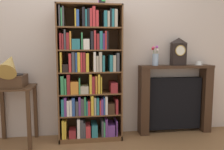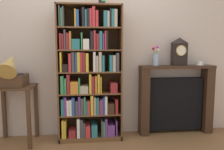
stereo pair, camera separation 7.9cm
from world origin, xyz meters
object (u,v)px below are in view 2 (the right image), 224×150
at_px(fireplace_mantel, 175,100).
at_px(mantel_clock, 179,52).
at_px(bookshelf, 89,78).
at_px(side_table_left, 15,102).
at_px(gramophone, 12,72).
at_px(flower_vase, 156,58).
at_px(teacup_with_saucer, 200,63).

distance_m(fireplace_mantel, mantel_clock, 0.70).
xyz_separation_m(bookshelf, mantel_clock, (1.27, 0.06, 0.35)).
xyz_separation_m(side_table_left, fireplace_mantel, (2.20, 0.14, -0.06)).
bearing_deg(side_table_left, gramophone, -90.00).
bearing_deg(side_table_left, bookshelf, 3.39).
distance_m(side_table_left, fireplace_mantel, 2.20).
xyz_separation_m(flower_vase, teacup_with_saucer, (0.65, -0.00, -0.08)).
xyz_separation_m(bookshelf, gramophone, (-0.95, -0.12, 0.10)).
relative_size(side_table_left, teacup_with_saucer, 6.09).
xyz_separation_m(bookshelf, fireplace_mantel, (1.25, 0.09, -0.35)).
bearing_deg(flower_vase, side_table_left, -176.24).
relative_size(fireplace_mantel, mantel_clock, 2.73).
bearing_deg(teacup_with_saucer, bookshelf, -177.58).
relative_size(mantel_clock, teacup_with_saucer, 3.15).
xyz_separation_m(fireplace_mantel, mantel_clock, (0.02, -0.02, 0.70)).
height_order(gramophone, flower_vase, flower_vase).
distance_m(bookshelf, gramophone, 0.96).
distance_m(bookshelf, side_table_left, 0.99).
height_order(fireplace_mantel, teacup_with_saucer, teacup_with_saucer).
xyz_separation_m(gramophone, mantel_clock, (2.22, 0.18, 0.25)).
bearing_deg(side_table_left, fireplace_mantel, 3.69).
distance_m(gramophone, teacup_with_saucer, 2.54).
bearing_deg(mantel_clock, gramophone, -175.28).
relative_size(mantel_clock, flower_vase, 1.39).
relative_size(gramophone, mantel_clock, 1.26).
distance_m(bookshelf, fireplace_mantel, 1.30).
bearing_deg(gramophone, mantel_clock, 4.72).
height_order(side_table_left, teacup_with_saucer, teacup_with_saucer).
bearing_deg(mantel_clock, teacup_with_saucer, 0.47).
bearing_deg(gramophone, fireplace_mantel, 5.31).
distance_m(gramophone, flower_vase, 1.90).
xyz_separation_m(mantel_clock, teacup_with_saucer, (0.32, 0.00, -0.17)).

